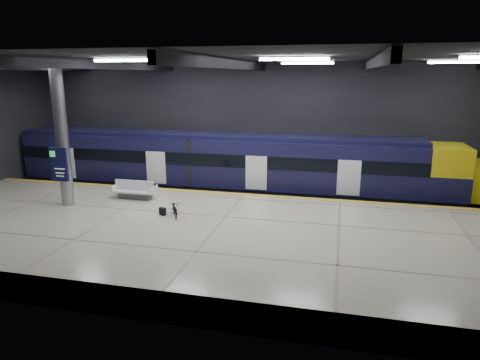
% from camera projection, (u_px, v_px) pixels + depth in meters
% --- Properties ---
extents(ground, '(30.00, 30.00, 0.00)m').
position_uv_depth(ground, '(231.00, 232.00, 20.44)').
color(ground, black).
rests_on(ground, ground).
extents(room_shell, '(30.10, 16.10, 8.05)m').
position_uv_depth(room_shell, '(230.00, 111.00, 19.07)').
color(room_shell, black).
rests_on(room_shell, ground).
extents(platform, '(30.00, 11.00, 1.10)m').
position_uv_depth(platform, '(216.00, 240.00, 17.95)').
color(platform, beige).
rests_on(platform, ground).
extents(safety_strip, '(30.00, 0.40, 0.01)m').
position_uv_depth(safety_strip, '(244.00, 194.00, 22.77)').
color(safety_strip, gold).
rests_on(safety_strip, platform).
extents(rails, '(30.00, 1.52, 0.16)m').
position_uv_depth(rails, '(254.00, 199.00, 25.61)').
color(rails, gray).
rests_on(rails, ground).
extents(train, '(29.40, 2.84, 3.79)m').
position_uv_depth(train, '(241.00, 166.00, 25.32)').
color(train, black).
rests_on(train, ground).
extents(bench, '(2.18, 0.90, 0.96)m').
position_uv_depth(bench, '(135.00, 192.00, 21.97)').
color(bench, '#595B60').
rests_on(bench, platform).
extents(bicycle, '(1.06, 1.44, 0.72)m').
position_uv_depth(bicycle, '(175.00, 208.00, 19.22)').
color(bicycle, '#99999E').
rests_on(bicycle, platform).
extents(pannier_bag, '(0.35, 0.29, 0.35)m').
position_uv_depth(pannier_bag, '(163.00, 211.00, 19.40)').
color(pannier_bag, black).
rests_on(pannier_bag, platform).
extents(info_column, '(0.90, 0.78, 6.90)m').
position_uv_depth(info_column, '(62.00, 137.00, 20.20)').
color(info_column, '#9EA0A5').
rests_on(info_column, platform).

